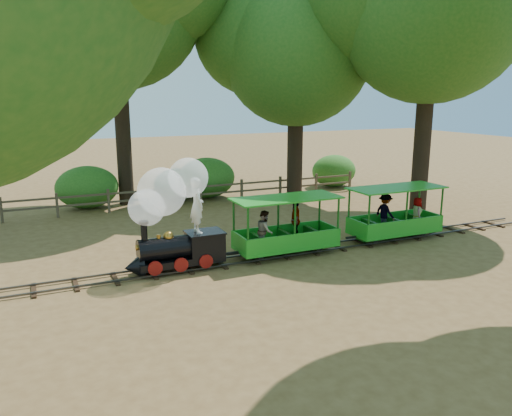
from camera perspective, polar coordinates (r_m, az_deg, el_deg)
name	(u,v)px	position (r m, az deg, el deg)	size (l,w,h in m)	color
ground	(252,260)	(15.00, -0.44, -5.93)	(90.00, 90.00, 0.00)	olive
track	(252,258)	(14.98, -0.44, -5.69)	(22.00, 1.00, 0.10)	#3F3D3A
locomotive	(171,208)	(13.82, -9.72, -0.02)	(2.80, 1.32, 3.22)	black
carriage_front	(284,231)	(15.20, 3.21, -2.63)	(3.29, 1.38, 1.71)	green
carriage_rear	(395,217)	(17.50, 15.57, -1.03)	(3.29, 1.34, 1.71)	green
oak_ne	(295,41)	(23.54, 4.50, 18.46)	(8.55, 7.52, 10.21)	#2D2116
fence	(179,193)	(22.17, -8.82, 1.66)	(18.10, 0.10, 1.00)	brown
shrub_west	(87,187)	(22.72, -18.74, 2.27)	(2.65, 2.04, 1.84)	#2D6B1E
shrub_mid_w	(206,178)	(23.82, -5.69, 3.45)	(2.77, 2.13, 1.91)	#2D6B1E
shrub_mid_e	(177,184)	(23.44, -9.05, 2.68)	(2.15, 1.66, 1.49)	#2D6B1E
shrub_east	(334,171)	(26.94, 8.89, 4.22)	(2.45, 1.89, 1.70)	#2D6B1E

